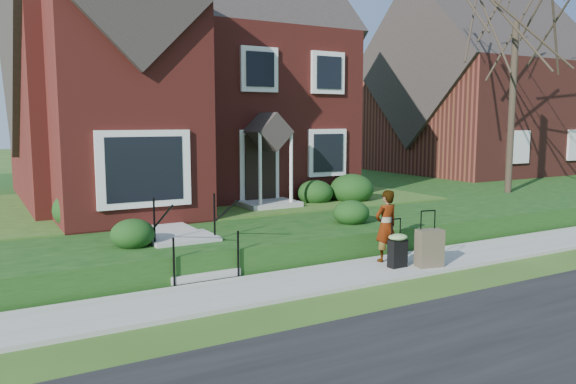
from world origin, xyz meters
TOP-DOWN VIEW (x-y plane):
  - ground at (0.00, 0.00)m, footprint 120.00×120.00m
  - street at (0.00, -5.00)m, footprint 60.00×6.00m
  - sidewalk at (0.00, 0.00)m, footprint 60.00×1.60m
  - terrace at (4.00, 10.90)m, footprint 44.00×20.00m
  - walkway at (-2.50, 5.00)m, footprint 1.20×6.00m
  - main_house at (-0.21, 9.61)m, footprint 10.40×10.20m
  - neighbour_house at (16.00, 11.00)m, footprint 9.40×8.00m
  - front_steps at (-2.50, 1.84)m, footprint 1.40×2.02m
  - foundation_shrubs at (-0.12, 4.75)m, footprint 9.48×4.38m
  - woman at (1.42, 0.35)m, footprint 0.58×0.39m
  - suitcase_black at (1.32, -0.17)m, footprint 0.43×0.36m
  - suitcase_olive at (1.93, -0.46)m, footprint 0.60×0.41m
  - tree_gap at (10.15, 4.29)m, footprint 6.40×6.40m

SIDE VIEW (x-z plane):
  - ground at x=0.00m, z-range 0.00..0.00m
  - street at x=0.00m, z-range 0.00..0.01m
  - sidewalk at x=0.00m, z-range 0.00..0.08m
  - terrace at x=4.00m, z-range 0.00..0.60m
  - front_steps at x=-2.50m, z-range -0.28..1.22m
  - suitcase_olive at x=1.93m, z-range -0.12..1.07m
  - suitcase_black at x=1.32m, z-range -0.04..0.99m
  - walkway at x=-2.50m, z-range 0.60..0.66m
  - woman at x=1.42m, z-range 0.08..1.64m
  - foundation_shrubs at x=-0.12m, z-range 0.52..1.57m
  - neighbour_house at x=16.00m, z-range 0.65..9.85m
  - main_house at x=-0.21m, z-range 0.56..9.96m
  - tree_gap at x=10.15m, z-range 2.43..11.58m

